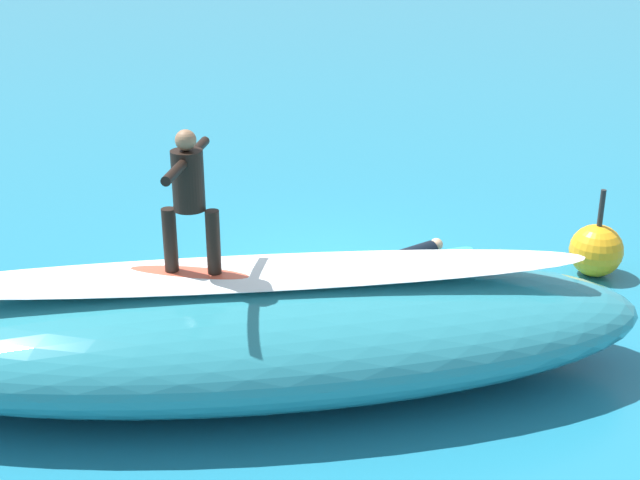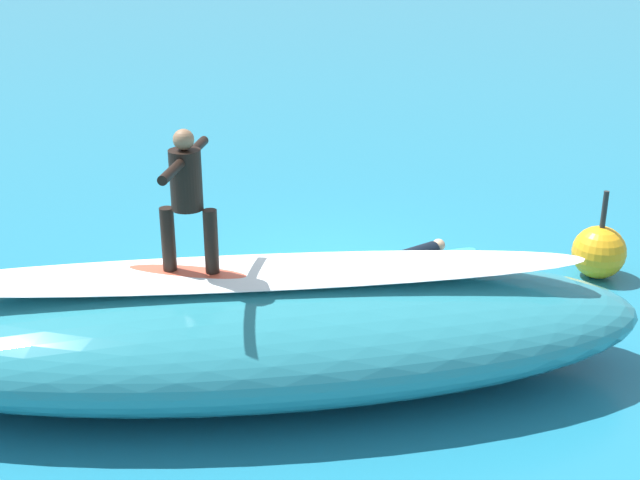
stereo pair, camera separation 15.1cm
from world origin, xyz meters
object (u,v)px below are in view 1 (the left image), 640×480
at_px(surfer_riding, 189,191).
at_px(buoy_marker, 596,250).
at_px(surfboard_riding, 194,275).
at_px(surfboard_paddling, 412,267).
at_px(surfer_paddling, 406,258).

xyz_separation_m(surfer_riding, buoy_marker, (-4.45, -3.87, -1.83)).
height_order(surfboard_riding, surfboard_paddling, surfboard_riding).
distance_m(surfboard_riding, buoy_marker, 5.97).
relative_size(surfboard_riding, surfboard_paddling, 0.82).
distance_m(surfboard_paddling, buoy_marker, 2.55).
height_order(surfboard_riding, buoy_marker, surfboard_riding).
height_order(surfboard_riding, surfer_paddling, surfboard_riding).
relative_size(surfboard_paddling, buoy_marker, 1.95).
distance_m(surfboard_riding, surfer_paddling, 4.06).
relative_size(surfer_riding, buoy_marker, 1.20).
height_order(surfer_riding, buoy_marker, surfer_riding).
bearing_deg(buoy_marker, surfboard_riding, 41.03).
xyz_separation_m(surfboard_paddling, buoy_marker, (-2.50, -0.34, 0.33)).
height_order(surfboard_paddling, surfer_paddling, surfer_paddling).
bearing_deg(surfer_riding, surfboard_paddling, -122.90).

